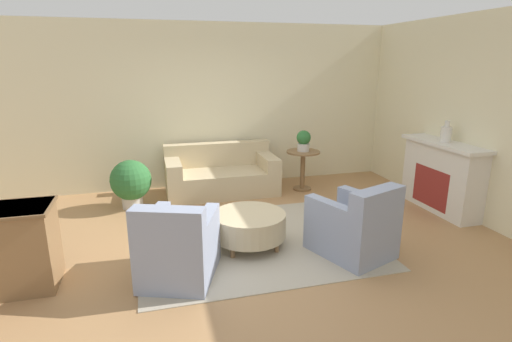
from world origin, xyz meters
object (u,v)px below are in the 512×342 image
Objects in this scene: vase_mantel_near at (446,134)px; ottoman_table at (249,225)px; armchair_right at (355,228)px; potted_plant_floor at (131,182)px; armchair_left at (178,248)px; potted_plant_on_side_table at (304,140)px; couch at (221,175)px; side_table at (303,163)px.

ottoman_table is at bearing -171.77° from vase_mantel_near.
armchair_right is 1.40× the size of potted_plant_floor.
vase_mantel_near reaches higher than armchair_left.
potted_plant_floor is (-1.39, 1.73, 0.14)m from ottoman_table.
potted_plant_on_side_table is at bearing 137.55° from vase_mantel_near.
potted_plant_floor is at bearing 128.80° from ottoman_table.
armchair_right is (1.05, -2.66, 0.04)m from couch.
armchair_left is 1.00× the size of armchair_right.
ottoman_table is 2.48× the size of potted_plant_on_side_table.
couch is at bearing 171.09° from side_table.
armchair_left is 1.18× the size of ottoman_table.
ottoman_table is 2.38m from side_table.
couch is 5.98× the size of vase_mantel_near.
armchair_right is 3.38m from potted_plant_floor.
potted_plant_on_side_table reaches higher than ottoman_table.
side_table is at bearing 82.12° from armchair_right.
vase_mantel_near is at bearing -29.32° from couch.
potted_plant_on_side_table reaches higher than armchair_right.
side_table is 0.92× the size of potted_plant_floor.
armchair_left is 2.93× the size of potted_plant_on_side_table.
couch reaches higher than ottoman_table.
vase_mantel_near is (3.91, 0.99, 0.82)m from armchair_left.
vase_mantel_near reaches higher than ottoman_table.
potted_plant_floor is at bearing -176.72° from side_table.
potted_plant_floor is (-0.51, 2.28, 0.08)m from armchair_left.
vase_mantel_near reaches higher than potted_plant_on_side_table.
ottoman_table is (-0.05, -2.11, -0.02)m from couch.
couch is 1.76× the size of armchair_left.
armchair_left is 1.40× the size of potted_plant_floor.
armchair_right is at bearing -97.88° from side_table.
armchair_left and armchair_right have the same top height.
couch is 2.82m from armchair_left.
armchair_left is at bearing -133.45° from potted_plant_on_side_table.
couch is 2.11m from ottoman_table.
armchair_right is 1.18× the size of ottoman_table.
ottoman_table is 1.18× the size of potted_plant_floor.
armchair_left is 2.34m from potted_plant_floor.
side_table is (1.39, -0.22, 0.17)m from couch.
side_table is at bearing -8.91° from couch.
armchair_right is at bearing -42.50° from potted_plant_floor.
vase_mantel_near is (3.03, 0.44, 0.89)m from ottoman_table.
potted_plant_floor is at bearing 137.50° from armchair_right.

